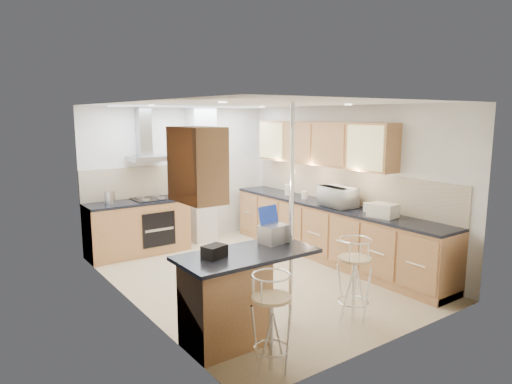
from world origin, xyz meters
TOP-DOWN VIEW (x-y plane):
  - ground at (0.00, 0.00)m, footprint 4.80×4.80m
  - room_shell at (0.32, 0.38)m, footprint 3.64×4.84m
  - right_counter at (1.50, 0.00)m, footprint 0.63×4.40m
  - back_counter at (-0.95, 2.10)m, footprint 1.70×0.63m
  - peninsula at (-1.12, -1.45)m, footprint 1.47×0.72m
  - microwave at (1.45, -0.23)m, footprint 0.45×0.62m
  - laptop at (-0.67, -1.32)m, footprint 0.33×0.26m
  - bag at (-1.48, -1.40)m, footprint 0.27×0.23m
  - bar_stool_near at (-1.30, -2.10)m, footprint 0.46×0.46m
  - bar_stool_end at (0.12, -1.81)m, footprint 0.55×0.55m
  - jar_a at (1.48, 1.05)m, footprint 0.13×0.13m
  - jar_b at (1.48, 0.60)m, footprint 0.13×0.13m
  - jar_c at (1.43, -1.02)m, footprint 0.15×0.15m
  - jar_d at (1.53, -0.73)m, footprint 0.10×0.10m
  - bread_bin at (1.44, -1.12)m, footprint 0.35×0.42m
  - kettle at (-1.40, 2.10)m, footprint 0.16×0.16m

SIDE VIEW (x-z plane):
  - ground at x=0.00m, z-range 0.00..0.00m
  - back_counter at x=-0.95m, z-range 0.00..0.92m
  - right_counter at x=1.50m, z-range 0.00..0.92m
  - bar_stool_near at x=-1.30m, z-range 0.00..0.94m
  - peninsula at x=-1.12m, z-range 0.01..0.95m
  - bar_stool_end at x=0.12m, z-range 0.00..0.98m
  - jar_d at x=1.53m, z-range 0.92..1.05m
  - jar_b at x=1.48m, z-range 0.92..1.06m
  - bag at x=-1.48m, z-range 0.94..1.07m
  - jar_c at x=1.43m, z-range 0.92..1.10m
  - bread_bin at x=1.44m, z-range 0.92..1.11m
  - jar_a at x=1.48m, z-range 0.92..1.12m
  - kettle at x=-1.40m, z-range 0.92..1.12m
  - laptop at x=-0.67m, z-range 0.94..1.14m
  - microwave at x=1.45m, z-range 0.92..1.24m
  - room_shell at x=0.32m, z-range 0.29..2.80m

